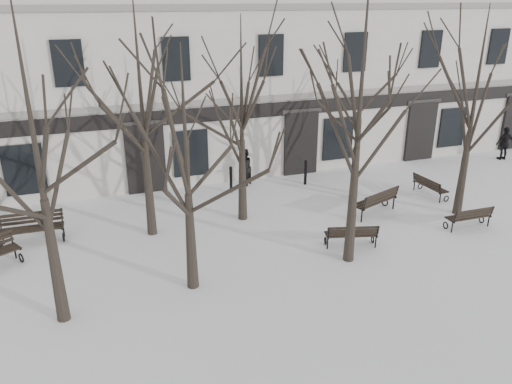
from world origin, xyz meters
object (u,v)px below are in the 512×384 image
tree_0 (33,131)px  bench_4 (376,201)px  tree_1 (186,144)px  bench_3 (32,227)px  tree_2 (361,85)px  bench_5 (430,186)px  tree_3 (476,90)px  bench_2 (469,217)px  bench_1 (351,234)px

tree_0 → bench_4: bearing=15.6°
tree_1 → bench_4: 8.85m
tree_1 → bench_4: tree_1 is taller
tree_1 → bench_3: (-4.43, 4.48, -3.63)m
tree_1 → bench_3: bearing=134.6°
tree_1 → tree_2: 5.08m
tree_2 → bench_5: bearing=32.3°
tree_3 → bench_3: (-15.04, 2.78, -4.13)m
bench_2 → bench_5: 3.12m
tree_2 → tree_0: bearing=-177.9°
tree_2 → bench_2: (5.14, 0.60, -4.97)m
tree_2 → tree_3: 6.01m
bench_3 → tree_1: bearing=-44.1°
tree_3 → bench_5: 4.62m
tree_0 → bench_1: tree_0 is taller
tree_3 → bench_1: (-5.19, -1.08, -4.22)m
bench_1 → bench_3: (-9.85, 3.86, 0.09)m
tree_0 → tree_3: 14.23m
tree_0 → tree_2: (8.38, 0.31, 0.50)m
tree_2 → bench_1: bearing=56.0°
tree_0 → tree_3: size_ratio=1.05×
bench_2 → bench_3: bench_3 is taller
bench_3 → bench_4: same height
tree_3 → bench_4: size_ratio=3.55×
bench_5 → bench_2: bearing=164.4°
tree_3 → bench_3: size_ratio=3.70×
tree_0 → bench_1: size_ratio=4.46×
tree_2 → bench_1: tree_2 is taller
bench_3 → bench_4: 12.18m
tree_3 → bench_4: 5.19m
tree_1 → tree_2: size_ratio=0.77×
tree_1 → bench_3: tree_1 is taller
tree_3 → tree_0: bearing=-171.4°
bench_3 → tree_3: bearing=-9.2°
bench_3 → bench_5: bearing=-2.3°
bench_5 → tree_3: bearing=173.2°
bench_1 → bench_4: size_ratio=0.84×
bench_1 → bench_2: bench_1 is taller
bench_2 → bench_3: size_ratio=0.82×
tree_2 → bench_4: (2.69, 2.77, -4.88)m
tree_3 → bench_2: 4.44m
tree_0 → bench_5: 15.38m
bench_1 → bench_4: bearing=-121.4°
tree_0 → tree_1: size_ratio=1.18×
tree_2 → bench_3: tree_2 is taller
bench_1 → bench_2: 4.65m
tree_0 → bench_2: size_ratio=4.73×
bench_1 → bench_5: bench_1 is taller
tree_1 → bench_1: 6.61m
tree_0 → tree_2: tree_2 is taller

